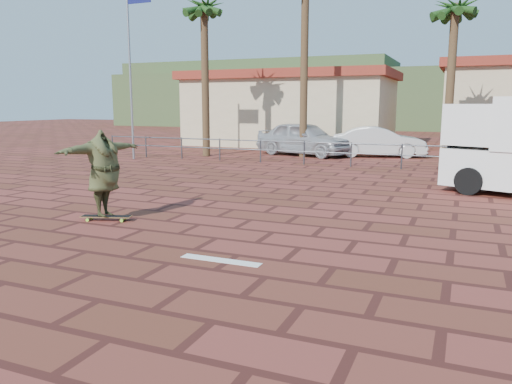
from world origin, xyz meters
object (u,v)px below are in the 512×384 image
(longboard, at_px, (106,217))
(skateboarder, at_px, (104,173))
(car_silver, at_px, (304,138))
(car_white, at_px, (379,142))

(longboard, xyz_separation_m, skateboarder, (0.00, -0.00, 0.96))
(longboard, relative_size, car_silver, 0.23)
(skateboarder, distance_m, car_silver, 15.38)
(skateboarder, xyz_separation_m, car_white, (3.28, 16.14, -0.32))
(longboard, height_order, skateboarder, skateboarder)
(skateboarder, height_order, car_white, skateboarder)
(skateboarder, relative_size, car_silver, 0.47)
(car_silver, xyz_separation_m, car_white, (3.56, 0.76, -0.12))
(longboard, height_order, car_silver, car_silver)
(longboard, bearing_deg, car_white, 60.41)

